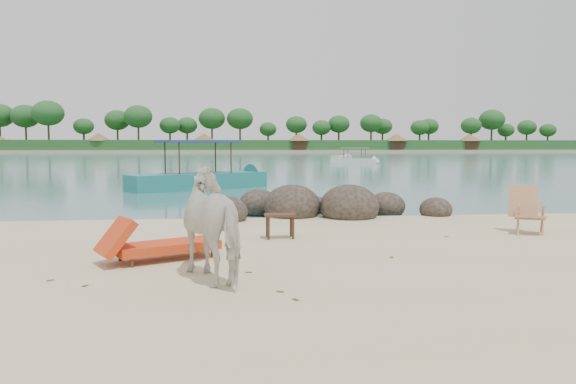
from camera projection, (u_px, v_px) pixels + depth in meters
name	position (u px, v px, depth m)	size (l,w,h in m)	color
water	(231.00, 156.00, 97.16)	(400.00, 400.00, 0.00)	#366B6D
far_shore	(228.00, 151.00, 176.38)	(420.00, 90.00, 1.40)	tan
far_scenery	(229.00, 140.00, 143.15)	(420.00, 18.00, 9.50)	#1E4C1E
boulders	(315.00, 208.00, 14.40)	(6.35, 2.90, 1.11)	#2B221C
cow	(220.00, 225.00, 7.56)	(0.82, 1.80, 1.52)	silver
side_table	(280.00, 228.00, 10.82)	(0.59, 0.38, 0.47)	#342315
lounge_chair	(167.00, 242.00, 8.84)	(2.01, 0.71, 0.60)	#D94619
deck_chair	(530.00, 211.00, 11.34)	(0.63, 0.69, 0.98)	tan
boat_near	(198.00, 149.00, 24.03)	(6.90, 1.55, 3.35)	#1F7975
boat_mid	(355.00, 150.00, 56.98)	(5.40, 1.22, 2.64)	silver
boat_far	(342.00, 157.00, 74.80)	(5.12, 1.15, 0.59)	silver
dead_leaves	(254.00, 284.00, 7.40)	(7.70, 5.99, 0.00)	brown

